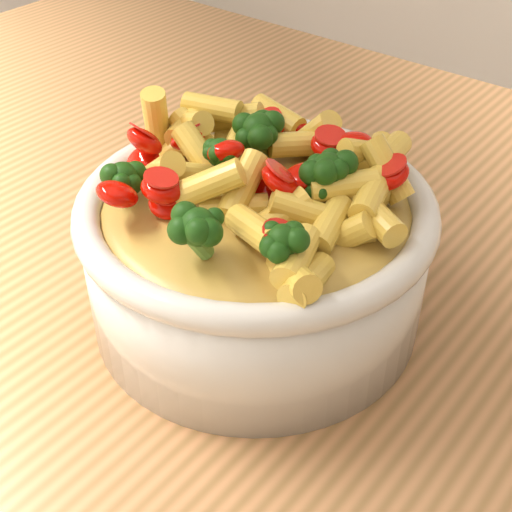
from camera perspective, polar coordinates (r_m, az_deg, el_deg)
The scene contains 3 objects.
table at distance 0.67m, azimuth -1.28°, elevation -4.52°, with size 1.20×0.80×0.90m.
serving_bowl at distance 0.49m, azimuth -0.00°, elevation 0.12°, with size 0.24×0.24×0.10m.
pasta_salad at distance 0.45m, azimuth -0.00°, elevation 6.49°, with size 0.19×0.19×0.04m.
Camera 1 is at (0.32, -0.38, 1.25)m, focal length 50.00 mm.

